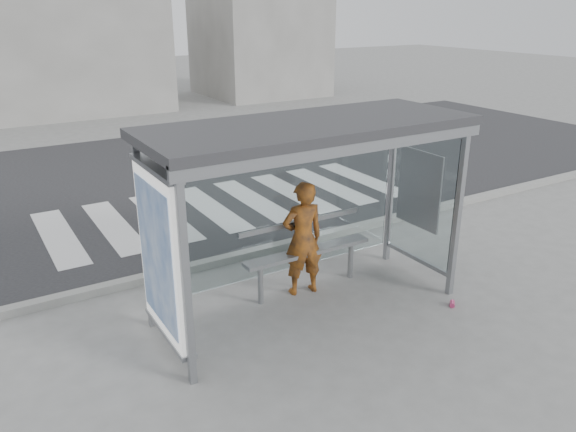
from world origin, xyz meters
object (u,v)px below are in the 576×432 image
at_px(soda_can, 452,304).
at_px(bench, 307,251).
at_px(bus_shelter, 283,174).
at_px(person, 303,239).

bearing_deg(soda_can, bench, 134.74).
height_order(bus_shelter, bench, bus_shelter).
distance_m(bus_shelter, person, 1.33).
height_order(bus_shelter, person, bus_shelter).
relative_size(person, bench, 0.84).
xyz_separation_m(bus_shelter, person, (0.56, 0.39, -1.14)).
xyz_separation_m(person, bench, (0.10, 0.04, -0.23)).
relative_size(bus_shelter, bench, 2.10).
bearing_deg(soda_can, bus_shelter, 153.70).
distance_m(person, bench, 0.26).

